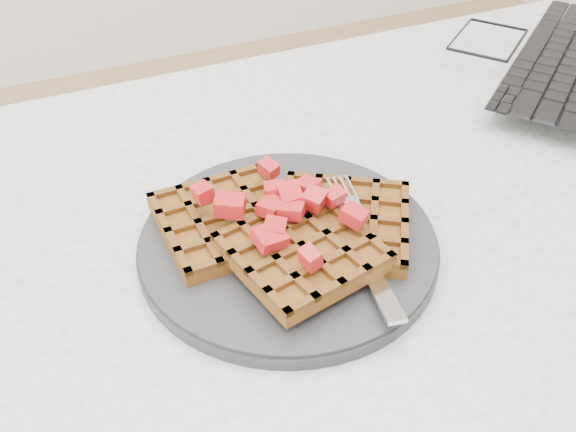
{
  "coord_description": "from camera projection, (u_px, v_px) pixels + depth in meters",
  "views": [
    {
      "loc": [
        -0.23,
        -0.38,
        1.15
      ],
      "look_at": [
        -0.05,
        0.02,
        0.79
      ],
      "focal_mm": 40.0,
      "sensor_mm": 36.0,
      "label": 1
    }
  ],
  "objects": [
    {
      "name": "table",
      "position": [
        340.0,
        327.0,
        0.67
      ],
      "size": [
        1.2,
        0.8,
        0.75
      ],
      "color": "silver",
      "rests_on": "ground"
    },
    {
      "name": "plate",
      "position": [
        288.0,
        243.0,
        0.59
      ],
      "size": [
        0.27,
        0.27,
        0.02
      ],
      "primitive_type": "cylinder",
      "color": "#252528",
      "rests_on": "table"
    },
    {
      "name": "waffles",
      "position": [
        290.0,
        229.0,
        0.57
      ],
      "size": [
        0.24,
        0.2,
        0.03
      ],
      "color": "brown",
      "rests_on": "plate"
    },
    {
      "name": "strawberry_pile",
      "position": [
        288.0,
        204.0,
        0.56
      ],
      "size": [
        0.15,
        0.15,
        0.02
      ],
      "primitive_type": null,
      "color": "#910005",
      "rests_on": "waffles"
    },
    {
      "name": "fork",
      "position": [
        358.0,
        244.0,
        0.56
      ],
      "size": [
        0.06,
        0.18,
        0.02
      ],
      "primitive_type": null,
      "rotation": [
        0.0,
        0.0,
        -0.19
      ],
      "color": "silver",
      "rests_on": "plate"
    },
    {
      "name": "laptop",
      "position": [
        559.0,
        45.0,
        0.84
      ],
      "size": [
        0.45,
        0.43,
        0.25
      ],
      "rotation": [
        0.0,
        0.0,
        3.78
      ],
      "color": "black",
      "rests_on": "table"
    }
  ]
}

